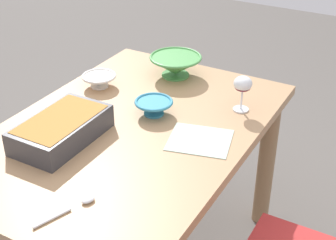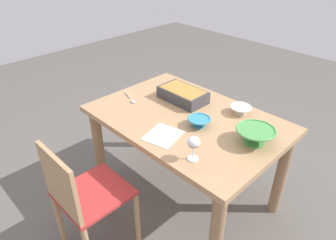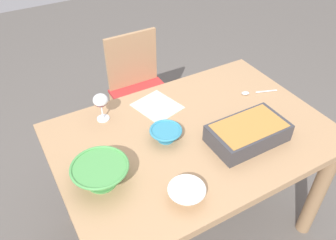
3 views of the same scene
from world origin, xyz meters
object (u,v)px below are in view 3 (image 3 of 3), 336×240
at_px(chair, 141,91).
at_px(wine_glass, 101,102).
at_px(small_bowl, 101,173).
at_px(serving_bowl, 166,133).
at_px(napkin, 157,106).
at_px(mixing_bowl, 187,192).
at_px(casserole_dish, 248,132).
at_px(serving_spoon, 252,93).
at_px(dining_table, 192,151).

height_order(chair, wine_glass, wine_glass).
relative_size(small_bowl, serving_bowl, 1.55).
xyz_separation_m(chair, napkin, (0.15, 0.52, 0.26)).
bearing_deg(mixing_bowl, serving_bowl, -105.93).
xyz_separation_m(casserole_dish, serving_spoon, (-0.27, -0.28, -0.04)).
relative_size(dining_table, small_bowl, 5.54).
relative_size(wine_glass, serving_spoon, 0.74).
bearing_deg(serving_bowl, casserole_dish, 149.40).
bearing_deg(napkin, dining_table, 100.69).
bearing_deg(wine_glass, casserole_dish, 137.66).
xyz_separation_m(serving_bowl, serving_spoon, (-0.59, -0.09, -0.03)).
distance_m(small_bowl, serving_bowl, 0.37).
distance_m(dining_table, serving_bowl, 0.21).
relative_size(wine_glass, napkin, 0.67).
bearing_deg(casserole_dish, chair, -84.33).
bearing_deg(serving_bowl, serving_spoon, -171.52).
xyz_separation_m(casserole_dish, serving_bowl, (0.32, -0.19, -0.01)).
distance_m(casserole_dish, napkin, 0.50).
height_order(dining_table, casserole_dish, casserole_dish).
bearing_deg(small_bowl, serving_spoon, -168.98).
distance_m(serving_bowl, serving_spoon, 0.60).
xyz_separation_m(mixing_bowl, serving_bowl, (-0.09, -0.33, 0.00)).
bearing_deg(napkin, serving_spoon, 163.08).
relative_size(mixing_bowl, small_bowl, 0.64).
height_order(wine_glass, casserole_dish, wine_glass).
distance_m(dining_table, serving_spoon, 0.49).
bearing_deg(chair, serving_spoon, 118.15).
xyz_separation_m(dining_table, wine_glass, (0.33, -0.32, 0.23)).
bearing_deg(serving_spoon, small_bowl, 11.02).
xyz_separation_m(dining_table, serving_spoon, (-0.46, -0.12, 0.13)).
relative_size(chair, serving_bowl, 5.59).
relative_size(casserole_dish, serving_spoon, 1.78).
bearing_deg(small_bowl, serving_bowl, -164.83).
bearing_deg(chair, mixing_bowl, 73.58).
xyz_separation_m(dining_table, casserole_dish, (-0.19, 0.16, 0.17)).
distance_m(mixing_bowl, serving_bowl, 0.35).
height_order(casserole_dish, small_bowl, small_bowl).
xyz_separation_m(mixing_bowl, napkin, (-0.18, -0.58, -0.03)).
xyz_separation_m(casserole_dish, mixing_bowl, (0.42, 0.14, -0.02)).
xyz_separation_m(mixing_bowl, serving_spoon, (-0.69, -0.42, -0.03)).
bearing_deg(casserole_dish, napkin, -61.06).
distance_m(serving_bowl, napkin, 0.26).
relative_size(wine_glass, serving_bowl, 0.97).
xyz_separation_m(dining_table, mixing_bowl, (0.23, 0.30, 0.15)).
bearing_deg(chair, small_bowl, 55.96).
distance_m(chair, wine_glass, 0.74).
distance_m(dining_table, wine_glass, 0.51).
xyz_separation_m(serving_bowl, napkin, (-0.08, -0.24, -0.03)).
bearing_deg(serving_spoon, wine_glass, -14.01).
height_order(dining_table, chair, chair).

